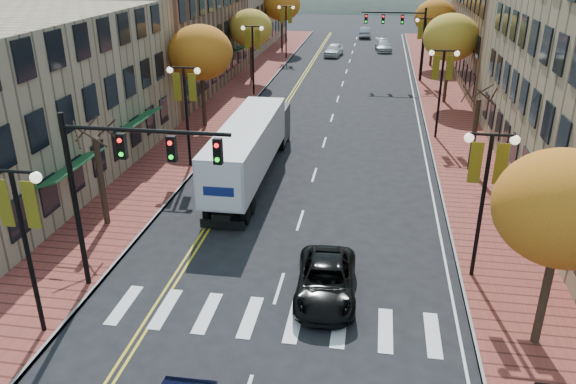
% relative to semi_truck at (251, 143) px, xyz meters
% --- Properties ---
extents(ground, '(200.00, 200.00, 0.00)m').
position_rel_semi_truck_xyz_m(ground, '(3.48, -15.03, -2.08)').
color(ground, black).
rests_on(ground, ground).
extents(sidewalk_left, '(4.00, 85.00, 0.15)m').
position_rel_semi_truck_xyz_m(sidewalk_left, '(-5.52, 17.47, -2.01)').
color(sidewalk_left, brown).
rests_on(sidewalk_left, ground).
extents(sidewalk_right, '(4.00, 85.00, 0.15)m').
position_rel_semi_truck_xyz_m(sidewalk_right, '(12.48, 17.47, -2.01)').
color(sidewalk_right, brown).
rests_on(sidewalk_right, ground).
extents(building_left_near, '(12.00, 22.00, 9.00)m').
position_rel_semi_truck_xyz_m(building_left_near, '(-13.52, -2.03, 2.42)').
color(building_left_near, '#9E8966').
rests_on(building_left_near, ground).
extents(building_left_mid, '(12.00, 24.00, 11.00)m').
position_rel_semi_truck_xyz_m(building_left_mid, '(-13.52, 20.97, 3.42)').
color(building_left_mid, brown).
rests_on(building_left_mid, ground).
extents(building_left_far, '(12.00, 26.00, 9.50)m').
position_rel_semi_truck_xyz_m(building_left_far, '(-13.52, 45.97, 2.67)').
color(building_left_far, '#9E8966').
rests_on(building_left_far, ground).
extents(building_right_mid, '(15.00, 24.00, 10.00)m').
position_rel_semi_truck_xyz_m(building_right_mid, '(21.98, 26.97, 2.92)').
color(building_right_mid, brown).
rests_on(building_right_mid, ground).
extents(building_right_far, '(15.00, 20.00, 11.00)m').
position_rel_semi_truck_xyz_m(building_right_far, '(21.98, 48.97, 3.42)').
color(building_right_far, '#9E8966').
rests_on(building_right_far, ground).
extents(tree_left_a, '(0.28, 0.28, 4.20)m').
position_rel_semi_truck_xyz_m(tree_left_a, '(-5.52, -7.03, 0.17)').
color(tree_left_a, '#382619').
rests_on(tree_left_a, sidewalk_left).
extents(tree_left_b, '(4.48, 4.48, 7.21)m').
position_rel_semi_truck_xyz_m(tree_left_b, '(-5.52, 8.97, 3.36)').
color(tree_left_b, '#382619').
rests_on(tree_left_b, sidewalk_left).
extents(tree_left_c, '(4.16, 4.16, 6.69)m').
position_rel_semi_truck_xyz_m(tree_left_c, '(-5.52, 24.97, 2.97)').
color(tree_left_c, '#382619').
rests_on(tree_left_c, sidewalk_left).
extents(tree_left_d, '(4.61, 4.61, 7.42)m').
position_rel_semi_truck_xyz_m(tree_left_d, '(-5.52, 42.97, 3.52)').
color(tree_left_d, '#382619').
rests_on(tree_left_d, sidewalk_left).
extents(tree_right_a, '(4.16, 4.16, 6.69)m').
position_rel_semi_truck_xyz_m(tree_right_a, '(12.48, -13.03, 2.97)').
color(tree_right_a, '#382619').
rests_on(tree_right_a, sidewalk_right).
extents(tree_right_b, '(0.28, 0.28, 4.20)m').
position_rel_semi_truck_xyz_m(tree_right_b, '(12.48, 2.97, 0.17)').
color(tree_right_b, '#382619').
rests_on(tree_right_b, sidewalk_right).
extents(tree_right_c, '(4.48, 4.48, 7.21)m').
position_rel_semi_truck_xyz_m(tree_right_c, '(12.48, 18.97, 3.36)').
color(tree_right_c, '#382619').
rests_on(tree_right_c, sidewalk_right).
extents(tree_right_d, '(4.35, 4.35, 7.00)m').
position_rel_semi_truck_xyz_m(tree_right_d, '(12.48, 34.97, 3.21)').
color(tree_right_d, '#382619').
rests_on(tree_right_d, sidewalk_right).
extents(lamp_left_a, '(1.96, 0.36, 6.05)m').
position_rel_semi_truck_xyz_m(lamp_left_a, '(-4.02, -15.03, 2.21)').
color(lamp_left_a, black).
rests_on(lamp_left_a, ground).
extents(lamp_left_b, '(1.96, 0.36, 6.05)m').
position_rel_semi_truck_xyz_m(lamp_left_b, '(-4.02, 0.97, 2.21)').
color(lamp_left_b, black).
rests_on(lamp_left_b, ground).
extents(lamp_left_c, '(1.96, 0.36, 6.05)m').
position_rel_semi_truck_xyz_m(lamp_left_c, '(-4.02, 18.97, 2.21)').
color(lamp_left_c, black).
rests_on(lamp_left_c, ground).
extents(lamp_left_d, '(1.96, 0.36, 6.05)m').
position_rel_semi_truck_xyz_m(lamp_left_d, '(-4.02, 36.97, 2.21)').
color(lamp_left_d, black).
rests_on(lamp_left_d, ground).
extents(lamp_right_a, '(1.96, 0.36, 6.05)m').
position_rel_semi_truck_xyz_m(lamp_right_a, '(10.98, -9.03, 2.21)').
color(lamp_right_a, black).
rests_on(lamp_right_a, ground).
extents(lamp_right_b, '(1.96, 0.36, 6.05)m').
position_rel_semi_truck_xyz_m(lamp_right_b, '(10.98, 8.97, 2.21)').
color(lamp_right_b, black).
rests_on(lamp_right_b, ground).
extents(lamp_right_c, '(1.96, 0.36, 6.05)m').
position_rel_semi_truck_xyz_m(lamp_right_c, '(10.98, 26.97, 2.21)').
color(lamp_right_c, black).
rests_on(lamp_right_c, ground).
extents(traffic_mast_near, '(6.10, 0.35, 7.00)m').
position_rel_semi_truck_xyz_m(traffic_mast_near, '(-1.99, -12.03, 2.84)').
color(traffic_mast_near, black).
rests_on(traffic_mast_near, ground).
extents(traffic_mast_far, '(6.10, 0.34, 7.00)m').
position_rel_semi_truck_xyz_m(traffic_mast_far, '(8.96, 26.97, 2.84)').
color(traffic_mast_far, black).
rests_on(traffic_mast_far, ground).
extents(semi_truck, '(2.38, 14.27, 3.56)m').
position_rel_semi_truck_xyz_m(semi_truck, '(0.00, 0.00, 0.00)').
color(semi_truck, black).
rests_on(semi_truck, ground).
extents(black_suv, '(2.48, 4.93, 1.34)m').
position_rel_semi_truck_xyz_m(black_suv, '(5.32, -11.28, -1.41)').
color(black_suv, black).
rests_on(black_suv, ground).
extents(car_far_white, '(2.34, 4.60, 1.50)m').
position_rel_semi_truck_xyz_m(car_far_white, '(1.36, 39.90, -1.33)').
color(car_far_white, silver).
rests_on(car_far_white, ground).
extents(car_far_silver, '(2.32, 4.73, 1.32)m').
position_rel_semi_truck_xyz_m(car_far_silver, '(7.30, 44.36, -1.42)').
color(car_far_silver, '#B6B6BE').
rests_on(car_far_silver, ground).
extents(car_far_oncoming, '(1.77, 4.57, 1.48)m').
position_rel_semi_truck_xyz_m(car_far_oncoming, '(4.54, 55.94, -1.34)').
color(car_far_oncoming, '#A8A9B0').
rests_on(car_far_oncoming, ground).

